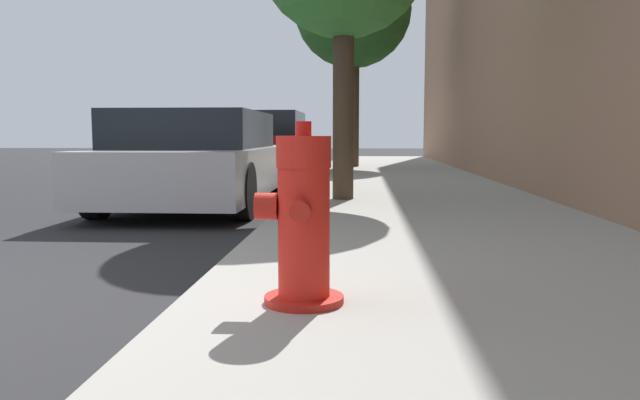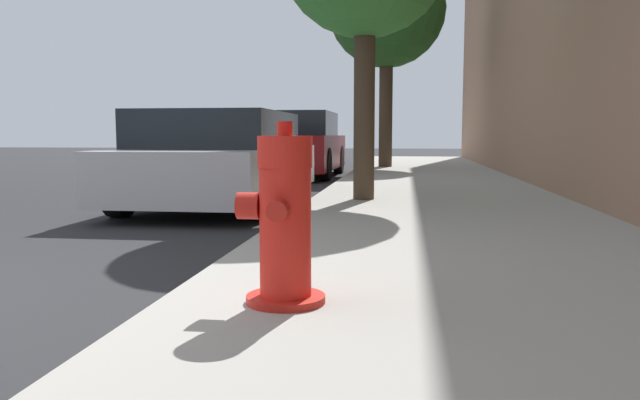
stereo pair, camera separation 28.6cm
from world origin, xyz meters
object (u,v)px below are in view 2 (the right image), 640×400
Objects in this scene: fire_hydrant at (284,222)px; parked_car_mid at (297,145)px; street_tree_far at (387,9)px; parked_car_near at (222,160)px.

fire_hydrant is 11.03m from parked_car_mid.
street_tree_far reaches higher than parked_car_mid.
parked_car_near is 0.81× the size of street_tree_far.
parked_car_mid is at bearing 90.19° from parked_car_near.
fire_hydrant is 0.20× the size of parked_car_near.
parked_car_near is at bearing -104.20° from street_tree_far.
parked_car_mid is at bearing -138.59° from street_tree_far.
parked_car_mid reaches higher than parked_car_near.
fire_hydrant is at bearing -80.35° from parked_car_mid.
fire_hydrant is 0.20× the size of parked_car_mid.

